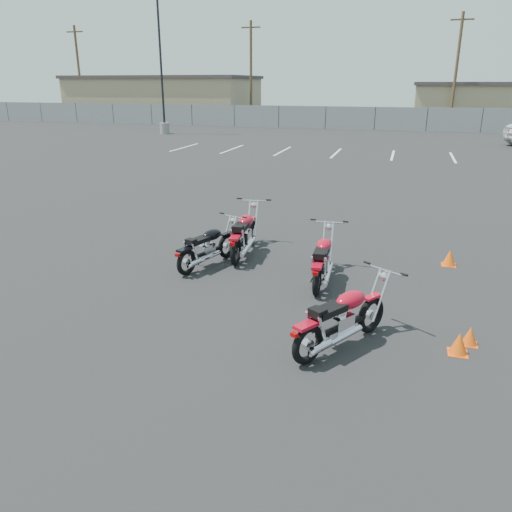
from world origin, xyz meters
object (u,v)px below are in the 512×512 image
(motorcycle_third_red, at_px, (323,260))
(motorcycle_front_red, at_px, (244,234))
(motorcycle_second_black, at_px, (207,247))
(motorcycle_rear_red, at_px, (342,319))

(motorcycle_third_red, bearing_deg, motorcycle_front_red, 149.81)
(motorcycle_second_black, height_order, motorcycle_third_red, motorcycle_third_red)
(motorcycle_second_black, distance_m, motorcycle_rear_red, 4.08)
(motorcycle_rear_red, bearing_deg, motorcycle_third_red, 105.58)
(motorcycle_third_red, bearing_deg, motorcycle_rear_red, -74.42)
(motorcycle_front_red, distance_m, motorcycle_third_red, 2.24)
(motorcycle_front_red, height_order, motorcycle_rear_red, motorcycle_front_red)
(motorcycle_third_red, height_order, motorcycle_rear_red, motorcycle_rear_red)
(motorcycle_rear_red, bearing_deg, motorcycle_second_black, 139.94)
(motorcycle_front_red, bearing_deg, motorcycle_second_black, -118.61)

